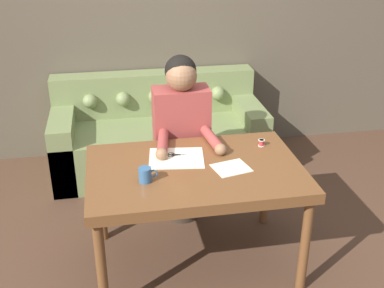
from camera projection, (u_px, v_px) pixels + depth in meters
The scene contains 10 objects.
ground_plane at pixel (182, 263), 3.28m from camera, with size 16.00×16.00×0.00m, color #4C3323.
wall_back at pixel (148, 18), 4.37m from camera, with size 8.00×0.06×2.60m.
dining_table at pixel (195, 178), 3.01m from camera, with size 1.34×0.88×0.73m.
couch at pixel (158, 136), 4.43m from camera, with size 1.87×0.83×0.83m.
person at pixel (182, 139), 3.52m from camera, with size 0.47×0.62×1.28m.
pattern_paper_main at pixel (176, 158), 3.09m from camera, with size 0.39×0.34×0.00m.
pattern_paper_offcut at pixel (231, 168), 2.97m from camera, with size 0.25×0.23×0.00m.
scissors at pixel (177, 155), 3.13m from camera, with size 0.20×0.09×0.01m.
mug at pixel (145, 175), 2.81m from camera, with size 0.11×0.08×0.09m.
thread_spool at pixel (261, 143), 3.25m from camera, with size 0.04×0.04×0.05m.
Camera 1 is at (-0.40, -2.58, 2.15)m, focal length 45.00 mm.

